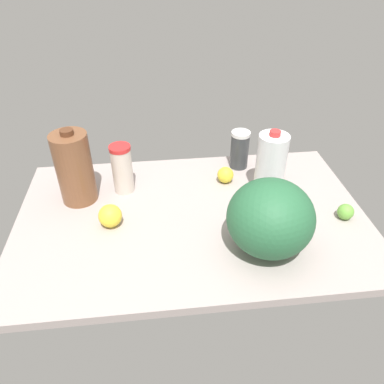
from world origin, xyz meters
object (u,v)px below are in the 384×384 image
(chocolate_milk_jug, at_px, (74,168))
(lemon_by_jug, at_px, (225,175))
(lemon_near_front, at_px, (110,216))
(tumbler_cup, at_px, (122,169))
(milk_jug, at_px, (271,165))
(watermelon, at_px, (270,218))
(shaker_bottle, at_px, (240,149))
(lime_beside_bowl, at_px, (346,212))

(chocolate_milk_jug, distance_m, lemon_by_jug, 0.56)
(chocolate_milk_jug, bearing_deg, lemon_near_front, 126.60)
(chocolate_milk_jug, bearing_deg, tumbler_cup, -167.41)
(milk_jug, distance_m, lemon_near_front, 0.59)
(watermelon, distance_m, tumbler_cup, 0.57)
(lemon_by_jug, bearing_deg, chocolate_milk_jug, 4.83)
(milk_jug, relative_size, lemon_by_jug, 4.00)
(watermelon, height_order, milk_jug, milk_jug)
(lemon_near_front, bearing_deg, shaker_bottle, -147.77)
(watermelon, relative_size, milk_jug, 1.03)
(chocolate_milk_jug, bearing_deg, milk_jug, 176.97)
(tumbler_cup, height_order, lime_beside_bowl, tumbler_cup)
(shaker_bottle, xyz_separation_m, lemon_near_front, (0.50, 0.32, -0.04))
(watermelon, distance_m, lemon_near_front, 0.52)
(lemon_by_jug, bearing_deg, tumbler_cup, 1.57)
(watermelon, distance_m, lemon_by_jug, 0.38)
(shaker_bottle, relative_size, watermelon, 0.60)
(tumbler_cup, bearing_deg, lemon_near_front, 79.11)
(milk_jug, bearing_deg, tumbler_cup, -7.73)
(watermelon, xyz_separation_m, milk_jug, (-0.08, -0.29, 0.00))
(lemon_near_front, relative_size, lime_beside_bowl, 1.42)
(shaker_bottle, bearing_deg, chocolate_milk_jug, 13.81)
(milk_jug, xyz_separation_m, lemon_by_jug, (0.14, -0.08, -0.09))
(milk_jug, bearing_deg, lemon_by_jug, -29.84)
(watermelon, relative_size, lemon_by_jug, 4.13)
(tumbler_cup, bearing_deg, shaker_bottle, -165.77)
(watermelon, distance_m, lime_beside_bowl, 0.33)
(watermelon, bearing_deg, tumbler_cup, -38.72)
(shaker_bottle, distance_m, lime_beside_bowl, 0.47)
(tumbler_cup, bearing_deg, lime_beside_bowl, 161.37)
(lemon_near_front, bearing_deg, lemon_by_jug, -153.82)
(tumbler_cup, height_order, lemon_by_jug, tumbler_cup)
(milk_jug, bearing_deg, chocolate_milk_jug, -3.03)
(chocolate_milk_jug, distance_m, lime_beside_bowl, 0.94)
(watermelon, xyz_separation_m, lime_beside_bowl, (-0.30, -0.11, -0.09))
(watermelon, xyz_separation_m, lemon_by_jug, (0.06, -0.37, -0.08))
(shaker_bottle, relative_size, tumbler_cup, 0.83)
(chocolate_milk_jug, height_order, watermelon, chocolate_milk_jug)
(shaker_bottle, bearing_deg, watermelon, 88.14)
(lemon_by_jug, bearing_deg, watermelon, 99.26)
(shaker_bottle, relative_size, lemon_by_jug, 2.49)
(shaker_bottle, relative_size, milk_jug, 0.62)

